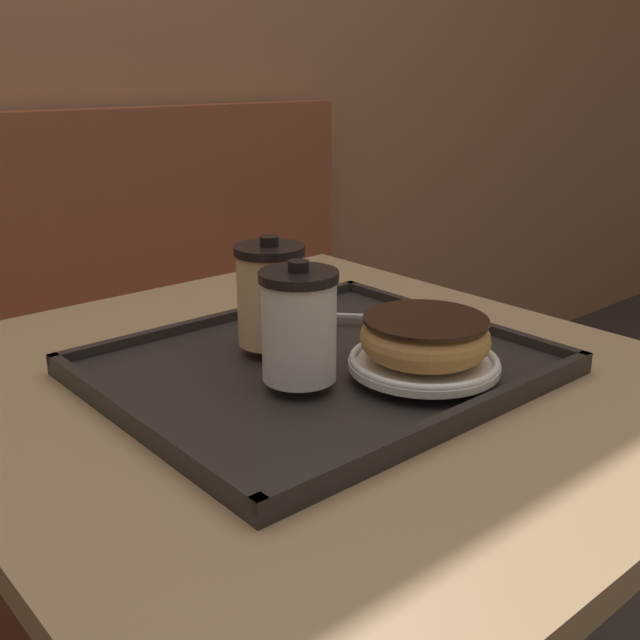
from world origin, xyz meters
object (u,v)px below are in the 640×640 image
object	(u,v)px
donut_chocolate_glazed	(425,337)
spoon	(321,313)
coffee_cup_rear	(270,294)
coffee_cup_front	(299,325)

from	to	relation	value
donut_chocolate_glazed	spoon	world-z (taller)	donut_chocolate_glazed
coffee_cup_rear	spoon	bearing A→B (deg)	18.35
coffee_cup_front	spoon	size ratio (longest dim) A/B	0.96
coffee_cup_front	coffee_cup_rear	bearing A→B (deg)	67.84
coffee_cup_rear	spoon	distance (m)	0.13
coffee_cup_rear	spoon	world-z (taller)	coffee_cup_rear
coffee_cup_rear	donut_chocolate_glazed	bearing A→B (deg)	-65.85
coffee_cup_rear	donut_chocolate_glazed	distance (m)	0.19
coffee_cup_front	donut_chocolate_glazed	distance (m)	0.14
coffee_cup_front	donut_chocolate_glazed	bearing A→B (deg)	-29.25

